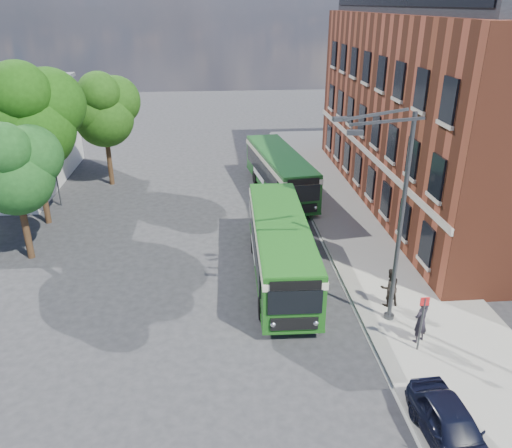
{
  "coord_description": "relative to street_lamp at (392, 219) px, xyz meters",
  "views": [
    {
      "loc": [
        -2.11,
        -19.44,
        12.59
      ],
      "look_at": [
        -0.04,
        3.81,
        2.2
      ],
      "focal_mm": 35.0,
      "sensor_mm": 36.0,
      "label": 1
    }
  ],
  "objects": [
    {
      "name": "ground",
      "position": [
        -4.84,
        2.0,
        -4.79
      ],
      "size": [
        120.0,
        120.0,
        0.0
      ],
      "primitive_type": "plane",
      "color": "#2A2A2D",
      "rests_on": "ground"
    },
    {
      "name": "pedestrian_b",
      "position": [
        0.64,
        0.99,
        -3.74
      ],
      "size": [
        0.96,
        0.79,
        1.8
      ],
      "primitive_type": "imported",
      "rotation": [
        0.0,
        0.0,
        3.27
      ],
      "color": "black",
      "rests_on": "pavement"
    },
    {
      "name": "bus_front",
      "position": [
        -3.81,
        4.24,
        -2.96
      ],
      "size": [
        2.91,
        11.13,
        3.02
      ],
      "color": "#1C5B18",
      "rests_on": "ground"
    },
    {
      "name": "bus_stop_sign",
      "position": [
        0.76,
        -2.2,
        -3.28
      ],
      "size": [
        0.35,
        0.08,
        2.52
      ],
      "color": "#3B3D40",
      "rests_on": "ground"
    },
    {
      "name": "bus_rear",
      "position": [
        -2.3,
        15.96,
        -2.96
      ],
      "size": [
        3.98,
        11.04,
        3.02
      ],
      "color": "#1A541C",
      "rests_on": "ground"
    },
    {
      "name": "street_lamp",
      "position": [
        0.0,
        0.0,
        0.0
      ],
      "size": [
        2.96,
        2.38,
        9.0
      ],
      "color": "#3B3D40",
      "rests_on": "ground"
    },
    {
      "name": "pedestrian_a",
      "position": [
        0.99,
        -1.68,
        -3.68
      ],
      "size": [
        0.84,
        0.75,
        1.91
      ],
      "primitive_type": "imported",
      "rotation": [
        0.0,
        0.0,
        3.67
      ],
      "color": "black",
      "rests_on": "pavement"
    },
    {
      "name": "flagpole",
      "position": [
        -17.29,
        15.0,
        0.15
      ],
      "size": [
        0.95,
        0.1,
        9.0
      ],
      "color": "#3B3D40",
      "rests_on": "ground"
    },
    {
      "name": "parked_car",
      "position": [
        -0.04,
        -6.72,
        -3.97
      ],
      "size": [
        1.73,
        3.97,
        1.33
      ],
      "primitive_type": "imported",
      "rotation": [
        0.0,
        0.0,
        0.04
      ],
      "color": "black",
      "rests_on": "pavement"
    },
    {
      "name": "kerb_line",
      "position": [
        -0.89,
        10.0,
        -4.79
      ],
      "size": [
        0.12,
        48.0,
        0.01
      ],
      "primitive_type": "cube",
      "color": "beige",
      "rests_on": "ground"
    },
    {
      "name": "tree_left",
      "position": [
        -16.84,
        7.34,
        0.29
      ],
      "size": [
        4.44,
        4.22,
        7.49
      ],
      "color": "#3A2815",
      "rests_on": "ground"
    },
    {
      "name": "brick_office",
      "position": [
        9.16,
        14.0,
        2.18
      ],
      "size": [
        12.1,
        26.0,
        14.2
      ],
      "color": "brown",
      "rests_on": "ground"
    },
    {
      "name": "pavement",
      "position": [
        2.16,
        10.0,
        -4.72
      ],
      "size": [
        6.0,
        48.0,
        0.15
      ],
      "primitive_type": "cube",
      "color": "gray",
      "rests_on": "ground"
    },
    {
      "name": "tree_mid",
      "position": [
        -17.25,
        12.05,
        1.89
      ],
      "size": [
        5.83,
        5.55,
        9.85
      ],
      "color": "#3A2815",
      "rests_on": "ground"
    },
    {
      "name": "tree_right",
      "position": [
        -14.57,
        19.08,
        0.89
      ],
      "size": [
        4.96,
        4.71,
        8.37
      ],
      "color": "#3A2815",
      "rests_on": "ground"
    }
  ]
}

